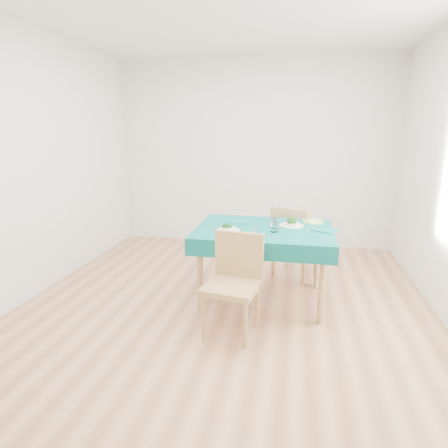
% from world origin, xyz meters
% --- Properties ---
extents(room_shell, '(4.02, 4.52, 2.73)m').
position_xyz_m(room_shell, '(0.00, 0.00, 1.35)').
color(room_shell, '#9D6441').
rests_on(room_shell, ground).
extents(table, '(1.32, 1.00, 0.76)m').
position_xyz_m(table, '(0.35, 0.27, 0.38)').
color(table, '#085953').
rests_on(table, ground).
extents(chair_near, '(0.50, 0.54, 1.08)m').
position_xyz_m(chair_near, '(0.15, -0.44, 0.54)').
color(chair_near, '#A5814D').
rests_on(chair_near, ground).
extents(chair_far, '(0.62, 0.64, 1.15)m').
position_xyz_m(chair_far, '(0.66, 1.02, 0.57)').
color(chair_far, '#A5814D').
rests_on(chair_far, ground).
extents(bowl_near, '(0.22, 0.22, 0.07)m').
position_xyz_m(bowl_near, '(0.02, 0.10, 0.79)').
color(bowl_near, white).
rests_on(bowl_near, table).
extents(bowl_far, '(0.24, 0.24, 0.07)m').
position_xyz_m(bowl_far, '(0.61, 0.40, 0.79)').
color(bowl_far, white).
rests_on(bowl_far, table).
extents(fork_near, '(0.08, 0.19, 0.00)m').
position_xyz_m(fork_near, '(-0.07, 0.15, 0.76)').
color(fork_near, silver).
rests_on(fork_near, table).
extents(knife_near, '(0.03, 0.20, 0.00)m').
position_xyz_m(knife_near, '(0.27, 0.17, 0.76)').
color(knife_near, silver).
rests_on(knife_near, table).
extents(fork_far, '(0.07, 0.18, 0.00)m').
position_xyz_m(fork_far, '(0.48, 0.42, 0.76)').
color(fork_far, silver).
rests_on(fork_far, table).
extents(knife_far, '(0.04, 0.23, 0.00)m').
position_xyz_m(knife_far, '(0.77, 0.25, 0.76)').
color(knife_far, silver).
rests_on(knife_far, table).
extents(napkin_near, '(0.25, 0.21, 0.01)m').
position_xyz_m(napkin_near, '(0.08, 0.46, 0.76)').
color(napkin_near, '#0B625B').
rests_on(napkin_near, table).
extents(napkin_far, '(0.27, 0.25, 0.01)m').
position_xyz_m(napkin_far, '(0.92, 0.28, 0.76)').
color(napkin_far, '#0B625B').
rests_on(napkin_far, table).
extents(tumbler_center, '(0.07, 0.07, 0.09)m').
position_xyz_m(tumbler_center, '(0.44, 0.31, 0.80)').
color(tumbler_center, white).
rests_on(tumbler_center, table).
extents(tumbler_side, '(0.08, 0.08, 0.10)m').
position_xyz_m(tumbler_side, '(0.45, 0.15, 0.81)').
color(tumbler_side, white).
rests_on(tumbler_side, table).
extents(side_plate, '(0.21, 0.21, 0.01)m').
position_xyz_m(side_plate, '(0.83, 0.62, 0.76)').
color(side_plate, '#C0D367').
rests_on(side_plate, table).
extents(bread_slice, '(0.13, 0.13, 0.02)m').
position_xyz_m(bread_slice, '(0.83, 0.62, 0.78)').
color(bread_slice, beige).
rests_on(bread_slice, side_plate).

